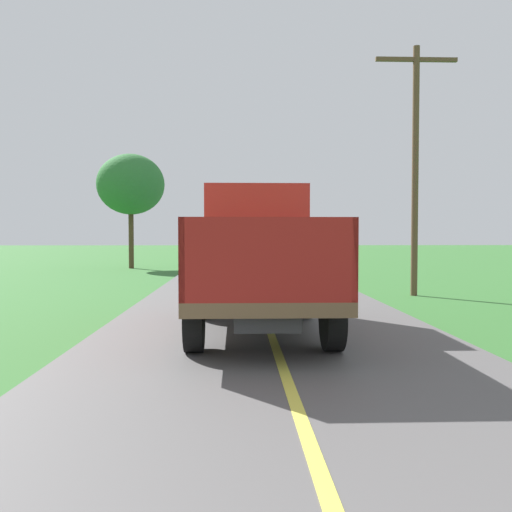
# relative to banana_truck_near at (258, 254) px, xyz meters

# --- Properties ---
(banana_truck_near) EXTENTS (2.38, 5.82, 2.80)m
(banana_truck_near) POSITION_rel_banana_truck_near_xyz_m (0.00, 0.00, 0.00)
(banana_truck_near) COLOR #2D2D30
(banana_truck_near) RESTS_ON road_surface
(banana_truck_far) EXTENTS (2.38, 5.81, 2.80)m
(banana_truck_far) POSITION_rel_banana_truck_near_xyz_m (-0.13, 13.92, -0.02)
(banana_truck_far) COLOR #2D2D30
(banana_truck_far) RESTS_ON road_surface
(utility_pole_roadside) EXTENTS (2.48, 0.20, 7.53)m
(utility_pole_roadside) POSITION_rel_banana_truck_near_xyz_m (5.00, 5.84, 2.64)
(utility_pole_roadside) COLOR brown
(utility_pole_roadside) RESTS_ON ground
(roadside_tree_near_left) EXTENTS (3.71, 3.71, 6.33)m
(roadside_tree_near_left) POSITION_rel_banana_truck_near_xyz_m (-6.26, 19.96, 3.15)
(roadside_tree_near_left) COLOR #4C3823
(roadside_tree_near_left) RESTS_ON ground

